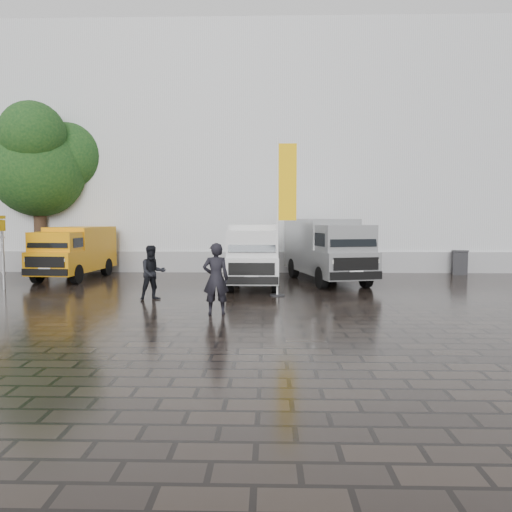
{
  "coord_description": "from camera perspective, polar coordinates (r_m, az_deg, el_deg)",
  "views": [
    {
      "loc": [
        -0.8,
        -15.93,
        2.61
      ],
      "look_at": [
        -1.25,
        2.2,
        1.23
      ],
      "focal_mm": 35.0,
      "sensor_mm": 36.0,
      "label": 1
    }
  ],
  "objects": [
    {
      "name": "wheelie_bin",
      "position": [
        24.99,
        22.25,
        -0.67
      ],
      "size": [
        0.82,
        0.82,
        1.13
      ],
      "primitive_type": "cube",
      "rotation": [
        0.0,
        0.0,
        -0.24
      ],
      "color": "black",
      "rests_on": "ground"
    },
    {
      "name": "exhibition_hall",
      "position": [
        32.23,
        6.52,
        10.36
      ],
      "size": [
        44.0,
        16.0,
        12.0
      ],
      "primitive_type": "cube",
      "color": "silver",
      "rests_on": "ground"
    },
    {
      "name": "van_yellow",
      "position": [
        22.7,
        -20.06,
        0.31
      ],
      "size": [
        2.22,
        4.95,
        2.23
      ],
      "primitive_type": null,
      "rotation": [
        0.0,
        0.0,
        -0.08
      ],
      "color": "orange",
      "rests_on": "ground"
    },
    {
      "name": "van_silver",
      "position": [
        20.56,
        8.08,
        0.62
      ],
      "size": [
        3.31,
        6.24,
        2.58
      ],
      "primitive_type": null,
      "rotation": [
        0.0,
        0.0,
        0.23
      ],
      "color": "#9DA0A1",
      "rests_on": "ground"
    },
    {
      "name": "tree",
      "position": [
        26.42,
        -23.69,
        9.7
      ],
      "size": [
        4.55,
        4.55,
        8.16
      ],
      "color": "black",
      "rests_on": "ground"
    },
    {
      "name": "person_front",
      "position": [
        13.56,
        -4.61,
        -2.59
      ],
      "size": [
        0.77,
        0.56,
        1.95
      ],
      "primitive_type": "imported",
      "rotation": [
        0.0,
        0.0,
        3.28
      ],
      "color": "black",
      "rests_on": "ground"
    },
    {
      "name": "van_white",
      "position": [
        19.22,
        -0.2,
        0.1
      ],
      "size": [
        1.85,
        5.47,
        2.37
      ],
      "primitive_type": null,
      "rotation": [
        0.0,
        0.0,
        -0.0
      ],
      "color": "silver",
      "rests_on": "ground"
    },
    {
      "name": "hall_plinth",
      "position": [
        24.14,
        8.09,
        -0.71
      ],
      "size": [
        44.0,
        0.15,
        1.0
      ],
      "primitive_type": "cube",
      "color": "gray",
      "rests_on": "ground"
    },
    {
      "name": "person_tent",
      "position": [
        16.23,
        -11.73,
        -1.88
      ],
      "size": [
        1.06,
        0.99,
        1.74
      ],
      "primitive_type": "imported",
      "rotation": [
        0.0,
        0.0,
        0.51
      ],
      "color": "black",
      "rests_on": "ground"
    },
    {
      "name": "ground",
      "position": [
        16.16,
        4.27,
        -4.95
      ],
      "size": [
        120.0,
        120.0,
        0.0
      ],
      "primitive_type": "plane",
      "color": "black",
      "rests_on": "ground"
    },
    {
      "name": "flagpole",
      "position": [
        16.68,
        3.11,
        5.57
      ],
      "size": [
        0.88,
        0.5,
        5.28
      ],
      "color": "black",
      "rests_on": "ground"
    }
  ]
}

